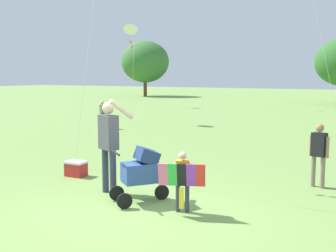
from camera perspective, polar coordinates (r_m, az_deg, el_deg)
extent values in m
plane|color=#75994C|center=(7.17, -4.47, -11.96)|extent=(120.00, 120.00, 0.00)
cylinder|color=brown|center=(43.81, -3.14, 5.13)|extent=(0.36, 0.36, 1.55)
ellipsoid|color=#387033|center=(43.80, -3.17, 8.80)|extent=(5.08, 4.57, 4.32)
cylinder|color=#33384C|center=(7.19, 2.64, -9.74)|extent=(0.07, 0.07, 0.51)
cylinder|color=#33384C|center=(7.21, 1.35, -9.71)|extent=(0.07, 0.07, 0.51)
cube|color=orange|center=(7.08, 2.01, -6.25)|extent=(0.26, 0.21, 0.38)
cylinder|color=beige|center=(7.08, 3.15, -6.49)|extent=(0.06, 0.06, 0.34)
cylinder|color=beige|center=(7.10, 0.88, -6.43)|extent=(0.06, 0.06, 0.34)
sphere|color=beige|center=(7.02, 2.02, -4.10)|extent=(0.13, 0.13, 0.13)
cube|color=red|center=(6.89, 4.48, -6.79)|extent=(0.20, 0.19, 0.40)
cube|color=purple|center=(6.90, 3.18, -6.76)|extent=(0.20, 0.19, 0.40)
cube|color=black|center=(6.91, 1.88, -6.72)|extent=(0.20, 0.19, 0.40)
cube|color=green|center=(6.93, 0.58, -6.69)|extent=(0.20, 0.19, 0.40)
cube|color=pink|center=(6.95, -0.71, -6.65)|extent=(0.20, 0.19, 0.40)
cube|color=yellow|center=(7.00, 1.85, -9.85)|extent=(0.08, 0.04, 0.36)
cylinder|color=#33384C|center=(8.41, -8.58, -6.00)|extent=(0.13, 0.13, 0.89)
cylinder|color=#33384C|center=(8.18, -7.55, -6.36)|extent=(0.13, 0.13, 0.89)
cube|color=#4C4C56|center=(8.15, -8.17, -0.85)|extent=(0.45, 0.37, 0.67)
cylinder|color=beige|center=(8.36, -9.04, -0.99)|extent=(0.10, 0.10, 0.59)
cylinder|color=beige|center=(7.97, -6.40, 2.31)|extent=(0.30, 0.53, 0.42)
sphere|color=beige|center=(8.10, -8.23, 2.45)|extent=(0.23, 0.23, 0.23)
cylinder|color=black|center=(7.89, -0.86, -9.07)|extent=(0.21, 0.24, 0.28)
cylinder|color=black|center=(7.89, -7.04, -9.13)|extent=(0.21, 0.24, 0.28)
cylinder|color=black|center=(7.41, -5.97, -10.20)|extent=(0.21, 0.24, 0.28)
cube|color=#2D4C93|center=(7.65, -3.81, -6.36)|extent=(0.75, 0.77, 0.36)
cube|color=navy|center=(7.62, -2.92, -4.09)|extent=(0.59, 0.59, 0.35)
cylinder|color=black|center=(7.44, -7.21, -3.64)|extent=(0.39, 0.34, 0.04)
cylinder|color=silver|center=(9.37, -10.27, 15.39)|extent=(2.36, 1.34, 7.41)
cylinder|color=silver|center=(11.60, 19.38, 15.45)|extent=(1.65, 3.02, 8.19)
cone|color=white|center=(20.22, -5.15, 13.08)|extent=(0.85, 0.77, 0.48)
cube|color=pink|center=(20.16, -5.13, 11.40)|extent=(0.08, 0.05, 0.14)
cube|color=pink|center=(20.18, -4.95, 10.77)|extent=(0.09, 0.06, 0.14)
cube|color=pink|center=(20.15, -5.06, 10.15)|extent=(0.08, 0.04, 0.14)
cylinder|color=silver|center=(18.40, -4.84, 6.46)|extent=(1.97, 2.85, 4.25)
cylinder|color=#7F705B|center=(9.17, 20.42, -6.01)|extent=(0.10, 0.10, 0.65)
cylinder|color=#7F705B|center=(9.26, 19.28, -5.83)|extent=(0.10, 0.10, 0.65)
cube|color=black|center=(9.11, 20.00, -2.41)|extent=(0.33, 0.26, 0.49)
cylinder|color=#A37556|center=(9.04, 21.00, -2.74)|extent=(0.07, 0.07, 0.44)
cylinder|color=#A37556|center=(9.20, 19.00, -2.49)|extent=(0.07, 0.07, 0.44)
sphere|color=#A37556|center=(9.06, 20.09, -0.24)|extent=(0.17, 0.17, 0.17)
cylinder|color=#7F705B|center=(18.18, -8.84, 0.61)|extent=(0.08, 0.08, 0.58)
cylinder|color=#7F705B|center=(18.01, -9.05, 0.54)|extent=(0.08, 0.08, 0.58)
cube|color=#4C4C56|center=(18.05, -8.98, 2.18)|extent=(0.22, 0.29, 0.44)
cylinder|color=tan|center=(18.20, -8.80, 2.13)|extent=(0.06, 0.06, 0.39)
cylinder|color=tan|center=(17.90, -9.16, 2.04)|extent=(0.06, 0.06, 0.39)
sphere|color=tan|center=(18.02, -9.00, 3.16)|extent=(0.15, 0.15, 0.15)
cube|color=red|center=(9.87, -12.49, -5.86)|extent=(0.44, 0.32, 0.30)
cube|color=white|center=(9.84, -12.52, -4.87)|extent=(0.45, 0.33, 0.05)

